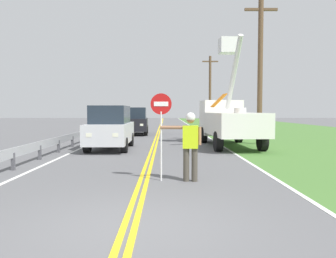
{
  "coord_description": "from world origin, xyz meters",
  "views": [
    {
      "loc": [
        0.58,
        -5.42,
        1.88
      ],
      "look_at": [
        0.68,
        7.07,
        1.2
      ],
      "focal_mm": 36.63,
      "sensor_mm": 36.0,
      "label": 1
    }
  ],
  "objects_px": {
    "flagger_worker": "(190,142)",
    "utility_bucket_truck": "(228,119)",
    "oncoming_suv_second": "(136,121)",
    "utility_pole_near": "(260,69)",
    "stop_sign_paddle": "(161,117)",
    "oncoming_suv_nearest": "(111,127)",
    "utility_pole_mid": "(210,90)"
  },
  "relations": [
    {
      "from": "flagger_worker",
      "to": "utility_bucket_truck",
      "type": "bearing_deg",
      "value": 73.72
    },
    {
      "from": "oncoming_suv_second",
      "to": "utility_pole_near",
      "type": "bearing_deg",
      "value": -45.64
    },
    {
      "from": "utility_pole_near",
      "to": "flagger_worker",
      "type": "bearing_deg",
      "value": -114.61
    },
    {
      "from": "flagger_worker",
      "to": "utility_pole_near",
      "type": "relative_size",
      "value": 0.23
    },
    {
      "from": "oncoming_suv_second",
      "to": "utility_pole_near",
      "type": "relative_size",
      "value": 0.58
    },
    {
      "from": "stop_sign_paddle",
      "to": "oncoming_suv_second",
      "type": "height_order",
      "value": "stop_sign_paddle"
    },
    {
      "from": "stop_sign_paddle",
      "to": "oncoming_suv_nearest",
      "type": "height_order",
      "value": "stop_sign_paddle"
    },
    {
      "from": "flagger_worker",
      "to": "utility_pole_mid",
      "type": "bearing_deg",
      "value": 81.61
    },
    {
      "from": "stop_sign_paddle",
      "to": "utility_pole_mid",
      "type": "distance_m",
      "value": 30.62
    },
    {
      "from": "utility_bucket_truck",
      "to": "oncoming_suv_second",
      "type": "height_order",
      "value": "utility_bucket_truck"
    },
    {
      "from": "utility_pole_mid",
      "to": "oncoming_suv_nearest",
      "type": "bearing_deg",
      "value": -108.92
    },
    {
      "from": "flagger_worker",
      "to": "oncoming_suv_second",
      "type": "relative_size",
      "value": 0.39
    },
    {
      "from": "utility_bucket_truck",
      "to": "utility_pole_near",
      "type": "distance_m",
      "value": 3.45
    },
    {
      "from": "utility_bucket_truck",
      "to": "oncoming_suv_second",
      "type": "bearing_deg",
      "value": 123.53
    },
    {
      "from": "utility_pole_mid",
      "to": "stop_sign_paddle",
      "type": "bearing_deg",
      "value": -99.83
    },
    {
      "from": "utility_bucket_truck",
      "to": "oncoming_suv_second",
      "type": "xyz_separation_m",
      "value": [
        -5.67,
        8.56,
        -0.36
      ]
    },
    {
      "from": "utility_pole_near",
      "to": "utility_bucket_truck",
      "type": "bearing_deg",
      "value": -156.8
    },
    {
      "from": "flagger_worker",
      "to": "oncoming_suv_nearest",
      "type": "bearing_deg",
      "value": 113.58
    },
    {
      "from": "flagger_worker",
      "to": "utility_bucket_truck",
      "type": "height_order",
      "value": "utility_bucket_truck"
    },
    {
      "from": "flagger_worker",
      "to": "utility_pole_near",
      "type": "xyz_separation_m",
      "value": [
        4.59,
        10.02,
        3.13
      ]
    },
    {
      "from": "stop_sign_paddle",
      "to": "oncoming_suv_nearest",
      "type": "relative_size",
      "value": 0.5
    },
    {
      "from": "stop_sign_paddle",
      "to": "utility_bucket_truck",
      "type": "distance_m",
      "value": 9.76
    },
    {
      "from": "utility_pole_near",
      "to": "stop_sign_paddle",
      "type": "bearing_deg",
      "value": -118.32
    },
    {
      "from": "utility_bucket_truck",
      "to": "utility_pole_mid",
      "type": "xyz_separation_m",
      "value": [
        1.76,
        20.95,
        2.77
      ]
    },
    {
      "from": "oncoming_suv_second",
      "to": "utility_pole_mid",
      "type": "xyz_separation_m",
      "value": [
        7.43,
        12.39,
        3.14
      ]
    },
    {
      "from": "utility_bucket_truck",
      "to": "utility_pole_near",
      "type": "height_order",
      "value": "utility_pole_near"
    },
    {
      "from": "stop_sign_paddle",
      "to": "utility_pole_mid",
      "type": "relative_size",
      "value": 0.29
    },
    {
      "from": "flagger_worker",
      "to": "oncoming_suv_second",
      "type": "bearing_deg",
      "value": 99.54
    },
    {
      "from": "oncoming_suv_nearest",
      "to": "utility_pole_mid",
      "type": "relative_size",
      "value": 0.57
    },
    {
      "from": "oncoming_suv_nearest",
      "to": "utility_pole_near",
      "type": "height_order",
      "value": "utility_pole_near"
    },
    {
      "from": "oncoming_suv_nearest",
      "to": "utility_pole_mid",
      "type": "height_order",
      "value": "utility_pole_mid"
    },
    {
      "from": "oncoming_suv_second",
      "to": "utility_pole_near",
      "type": "xyz_separation_m",
      "value": [
        7.57,
        -7.75,
        3.12
      ]
    }
  ]
}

